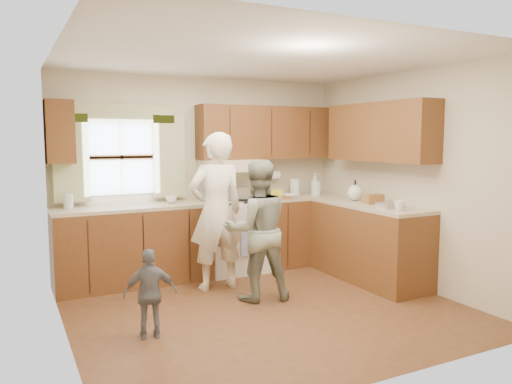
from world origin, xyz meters
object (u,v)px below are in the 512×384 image
stove (234,236)px  woman_left (216,211)px  child (150,293)px  woman_right (257,230)px

stove → woman_left: 0.87m
stove → child: (-1.54, -1.66, -0.07)m
stove → woman_left: bearing=-129.4°
child → woman_left: bearing=-122.3°
stove → woman_left: (-0.48, -0.59, 0.43)m
stove → woman_right: (-0.24, -1.15, 0.29)m
woman_left → woman_right: 0.63m
woman_left → child: size_ratio=2.28×
stove → woman_right: size_ratio=0.71×
woman_right → child: bearing=32.7°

